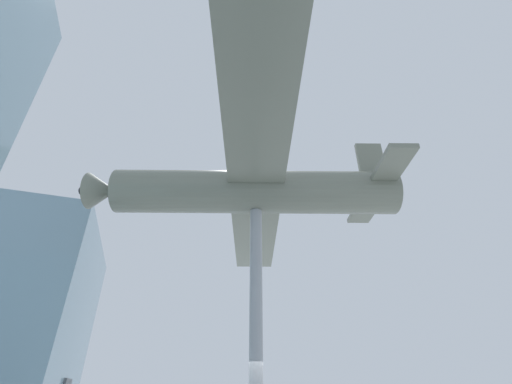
% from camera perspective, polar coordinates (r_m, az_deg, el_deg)
% --- Properties ---
extents(support_pylon_central, '(0.44, 0.44, 7.71)m').
position_cam_1_polar(support_pylon_central, '(11.90, 0.00, -19.91)').
color(support_pylon_central, '#999EA3').
rests_on(support_pylon_central, ground_plane).
extents(suspended_airplane, '(17.76, 12.68, 3.29)m').
position_cam_1_polar(suspended_airplane, '(13.60, -0.72, 0.07)').
color(suspended_airplane, slate).
rests_on(suspended_airplane, support_pylon_central).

